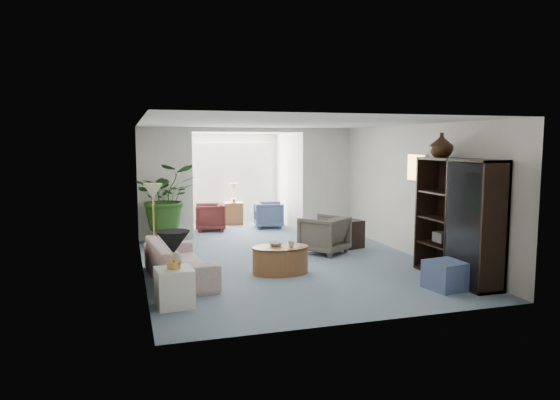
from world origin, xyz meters
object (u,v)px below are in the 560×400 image
object	(u,v)px
floor_lamp	(153,191)
wingback_chair	(324,235)
sunroom_chair_maroon	(210,217)
coffee_bowl	(276,244)
cabinet_urn	(441,145)
sunroom_chair_blue	(269,215)
end_table	(174,288)
coffee_table	(281,260)
sofa	(179,261)
entertainment_cabinet	(458,220)
table_lamp	(173,242)
coffee_cup	(291,244)
sunroom_table	(234,213)
framed_picture	(418,168)
ottoman	(446,275)
plant_pot	(167,237)
side_table_dark	(350,234)

from	to	relation	value
floor_lamp	wingback_chair	distance (m)	3.40
sunroom_chair_maroon	coffee_bowl	bearing A→B (deg)	14.29
cabinet_urn	sunroom_chair_blue	size ratio (longest dim) A/B	0.56
end_table	coffee_table	distance (m)	2.24
sofa	entertainment_cabinet	world-z (taller)	entertainment_cabinet
end_table	sunroom_chair_blue	size ratio (longest dim) A/B	0.72
end_table	sunroom_chair_maroon	world-z (taller)	sunroom_chair_maroon
table_lamp	coffee_cup	distance (m)	2.34
table_lamp	cabinet_urn	xyz separation A→B (m)	(4.40, 0.57, 1.26)
end_table	sunroom_table	bearing A→B (deg)	71.55
framed_picture	ottoman	bearing A→B (deg)	-109.44
ottoman	sunroom_table	world-z (taller)	sunroom_table
framed_picture	coffee_bowl	size ratio (longest dim) A/B	2.13
framed_picture	plant_pot	world-z (taller)	framed_picture
end_table	sunroom_chair_maroon	xyz separation A→B (m)	(1.41, 5.71, 0.08)
table_lamp	end_table	bearing A→B (deg)	0.00
sunroom_chair_maroon	sunroom_chair_blue	bearing A→B (deg)	99.11
floor_lamp	coffee_bowl	world-z (taller)	floor_lamp
wingback_chair	ottoman	size ratio (longest dim) A/B	1.54
entertainment_cabinet	sunroom_chair_maroon	xyz separation A→B (m)	(-2.99, 5.65, -0.63)
floor_lamp	coffee_bowl	distance (m)	2.76
floor_lamp	sunroom_chair_blue	size ratio (longest dim) A/B	0.50
coffee_table	sunroom_chair_blue	distance (m)	4.59
floor_lamp	coffee_bowl	size ratio (longest dim) A/B	1.54
ottoman	sunroom_chair_blue	size ratio (longest dim) A/B	0.73
table_lamp	coffee_cup	world-z (taller)	table_lamp
entertainment_cabinet	cabinet_urn	world-z (taller)	cabinet_urn
framed_picture	sunroom_chair_maroon	world-z (taller)	framed_picture
sofa	coffee_cup	distance (m)	1.82
table_lamp	sunroom_table	distance (m)	6.84
sofa	end_table	size ratio (longest dim) A/B	4.05
coffee_table	entertainment_cabinet	xyz separation A→B (m)	(2.55, -1.19, 0.74)
coffee_cup	sunroom_chair_maroon	size ratio (longest dim) A/B	0.14
wingback_chair	side_table_dark	bearing A→B (deg)	166.98
cabinet_urn	coffee_cup	bearing A→B (deg)	166.25
end_table	entertainment_cabinet	distance (m)	4.46
ottoman	side_table_dark	bearing A→B (deg)	91.92
table_lamp	entertainment_cabinet	xyz separation A→B (m)	(4.40, 0.07, 0.10)
plant_pot	sunroom_chair_blue	xyz separation A→B (m)	(2.66, 1.48, 0.17)
framed_picture	table_lamp	distance (m)	4.98
coffee_table	plant_pot	size ratio (longest dim) A/B	2.37
sofa	coffee_table	size ratio (longest dim) A/B	2.19
table_lamp	coffee_bowl	distance (m)	2.29
coffee_cup	ottoman	xyz separation A→B (m)	(1.93, -1.50, -0.29)
side_table_dark	plant_pot	distance (m)	3.86
sofa	sunroom_table	bearing A→B (deg)	-26.31
coffee_table	plant_pot	xyz separation A→B (m)	(-1.61, 2.98, -0.07)
framed_picture	plant_pot	size ratio (longest dim) A/B	1.25
entertainment_cabinet	sunroom_chair_blue	world-z (taller)	entertainment_cabinet
coffee_table	sunroom_table	size ratio (longest dim) A/B	1.63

